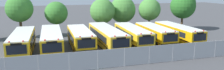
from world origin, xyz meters
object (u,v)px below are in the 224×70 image
Objects in this scene: tree_4 at (123,9)px; tree_6 at (184,5)px; school_bus_4 at (132,35)px; traffic_cone at (37,69)px; tree_1 at (19,9)px; school_bus_3 at (107,36)px; tree_3 at (103,11)px; tree_5 at (150,9)px; tree_2 at (56,13)px; school_bus_0 at (23,42)px; school_bus_2 at (80,38)px; school_bus_1 at (52,40)px; school_bus_5 at (155,34)px; school_bus_6 at (178,33)px.

tree_6 reaches higher than tree_4.
tree_4 reaches higher than school_bus_4.
tree_4 is at bearing 49.93° from traffic_cone.
tree_4 is at bearing 2.45° from tree_1.
tree_6 reaches higher than school_bus_3.
tree_1 is 13.53m from tree_3.
tree_5 is at bearing -127.66° from school_bus_4.
tree_5 is at bearing -22.78° from tree_4.
tree_5 reaches higher than tree_2.
tree_6 is (17.44, 8.21, 3.27)m from school_bus_3.
tree_6 reaches higher than tree_2.
school_bus_2 is at bearing -178.59° from school_bus_0.
school_bus_1 reaches higher than school_bus_5.
tree_4 is (4.14, 1.87, -0.05)m from tree_3.
tree_5 is at bearing -143.30° from school_bus_3.
school_bus_4 is (7.31, -0.13, -0.01)m from school_bus_2.
school_bus_6 is 1.48× the size of tree_1.
school_bus_0 is at bearing 1.19° from school_bus_5.
tree_4 reaches higher than school_bus_6.
school_bus_3 is 1.68× the size of tree_1.
tree_3 reaches higher than tree_2.
school_bus_2 is 1.55× the size of tree_5.
tree_1 is at bearing 176.90° from tree_5.
tree_6 reaches higher than school_bus_2.
tree_6 is (10.19, 8.17, 3.34)m from school_bus_5.
school_bus_6 is 1.46× the size of tree_6.
school_bus_2 is 0.94× the size of school_bus_4.
school_bus_6 is at bearing -179.25° from school_bus_1.
school_bus_1 is 12.55m from tree_3.
school_bus_3 reaches higher than school_bus_2.
school_bus_4 is 7.34m from school_bus_6.
school_bus_6 is at bearing 178.20° from school_bus_3.
school_bus_3 reaches higher than school_bus_5.
school_bus_1 is 7.43m from traffic_cone.
school_bus_4 reaches higher than school_bus_6.
school_bus_6 is 21.19m from traffic_cone.
tree_6 is at bearing -0.19° from tree_5.
school_bus_1 is at bearing -64.57° from tree_1.
school_bus_2 is 0.82× the size of school_bus_3.
tree_6 is at bearing -128.66° from school_bus_6.
school_bus_5 is 1.62× the size of tree_2.
school_bus_2 is at bearing -158.79° from tree_6.
school_bus_0 is 1.01× the size of school_bus_6.
tree_1 is (-1.06, 9.44, 3.30)m from school_bus_0.
tree_2 is at bearing 169.01° from tree_3.
school_bus_2 is 10.41m from tree_2.
tree_1 is 17.64m from tree_4.
tree_3 is (-9.39, 8.36, 2.75)m from school_bus_6.
school_bus_0 is 11.11m from tree_2.
tree_5 is at bearing -0.55° from tree_3.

